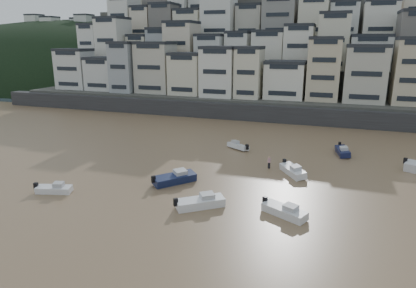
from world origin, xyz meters
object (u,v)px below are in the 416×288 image
at_px(boat_j, 54,188).
at_px(boat_i, 343,150).
at_px(boat_e, 293,170).
at_px(boat_a, 200,201).
at_px(boat_c, 175,177).
at_px(boat_b, 284,209).
at_px(person_pink, 269,162).
at_px(boat_h, 238,145).

bearing_deg(boat_j, boat_i, 24.33).
relative_size(boat_e, boat_a, 0.94).
bearing_deg(boat_i, boat_c, -56.32).
distance_m(boat_i, boat_b, 24.30).
distance_m(boat_c, person_pink, 13.55).
height_order(boat_b, boat_c, boat_c).
xyz_separation_m(boat_j, person_pink, (21.81, 16.38, 0.27)).
bearing_deg(boat_b, boat_e, 119.75).
distance_m(boat_j, person_pink, 27.28).
bearing_deg(boat_c, boat_a, -95.38).
xyz_separation_m(boat_b, person_pink, (-3.91, 13.71, 0.17)).
bearing_deg(person_pink, boat_h, 129.42).
distance_m(boat_h, boat_a, 22.37).
distance_m(boat_h, person_pink, 10.01).
distance_m(boat_a, boat_b, 8.61).
relative_size(boat_j, person_pink, 2.51).
xyz_separation_m(boat_i, boat_b, (-5.62, -23.64, 0.00)).
xyz_separation_m(boat_e, person_pink, (-3.36, 1.52, 0.16)).
bearing_deg(boat_j, person_pink, 21.23).
xyz_separation_m(boat_b, boat_j, (-25.73, -2.67, -0.10)).
distance_m(boat_h, boat_c, 17.31).
bearing_deg(boat_j, boat_a, -9.67).
xyz_separation_m(boat_e, boat_i, (6.18, 11.45, -0.02)).
distance_m(boat_i, boat_c, 27.31).
bearing_deg(boat_c, boat_i, -5.50).
bearing_deg(boat_e, boat_i, 117.86).
relative_size(boat_e, boat_b, 1.02).
bearing_deg(boat_i, boat_j, -60.80).
xyz_separation_m(boat_h, boat_c, (-3.60, -16.93, 0.21)).
xyz_separation_m(boat_h, person_pink, (6.35, -7.73, 0.28)).
relative_size(boat_c, boat_j, 1.34).
xyz_separation_m(boat_c, person_pink, (9.95, 9.21, 0.07)).
xyz_separation_m(boat_e, boat_c, (-13.30, -7.69, 0.08)).
distance_m(boat_h, boat_e, 13.40).
xyz_separation_m(boat_h, boat_a, (1.70, -22.30, 0.17)).
bearing_deg(person_pink, boat_e, -24.34).
distance_m(boat_i, person_pink, 13.77).
bearing_deg(boat_i, boat_b, -24.18).
height_order(boat_e, boat_a, boat_a).
height_order(boat_j, person_pink, person_pink).
bearing_deg(boat_h, boat_e, 168.00).
bearing_deg(boat_e, boat_j, -93.24).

